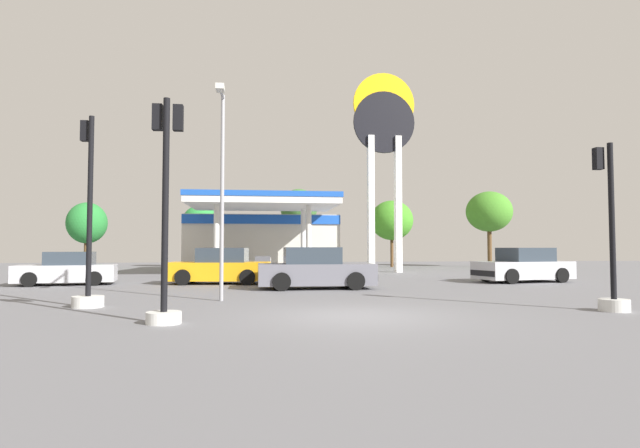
% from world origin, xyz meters
% --- Properties ---
extents(ground_plane, '(90.00, 90.00, 0.00)m').
position_xyz_m(ground_plane, '(0.00, 0.00, 0.00)').
color(ground_plane, slate).
rests_on(ground_plane, ground).
extents(gas_station, '(10.46, 12.01, 4.68)m').
position_xyz_m(gas_station, '(-2.00, 23.71, 2.27)').
color(gas_station, beige).
rests_on(gas_station, ground).
extents(station_pole_sign, '(4.09, 0.56, 13.15)m').
position_xyz_m(station_pole_sign, '(5.93, 20.50, 8.41)').
color(station_pole_sign, white).
rests_on(station_pole_sign, ground).
extents(car_0, '(4.76, 2.70, 1.61)m').
position_xyz_m(car_0, '(10.09, 10.66, 0.73)').
color(car_0, black).
rests_on(car_0, ground).
extents(car_1, '(4.64, 2.40, 1.60)m').
position_xyz_m(car_1, '(-3.98, 11.26, 0.73)').
color(car_1, black).
rests_on(car_1, ground).
extents(car_2, '(4.22, 2.32, 1.43)m').
position_xyz_m(car_2, '(-10.50, 11.34, 0.65)').
color(car_2, black).
rests_on(car_2, ground).
extents(car_3, '(4.57, 2.12, 1.63)m').
position_xyz_m(car_3, '(-0.04, 8.05, 0.74)').
color(car_3, black).
rests_on(car_3, ground).
extents(traffic_signal_0, '(0.74, 0.74, 4.85)m').
position_xyz_m(traffic_signal_0, '(-4.27, -0.67, 1.87)').
color(traffic_signal_0, silver).
rests_on(traffic_signal_0, ground).
extents(traffic_signal_1, '(0.82, 0.82, 5.23)m').
position_xyz_m(traffic_signal_1, '(-6.88, 2.62, 1.38)').
color(traffic_signal_1, silver).
rests_on(traffic_signal_1, ground).
extents(traffic_signal_2, '(0.73, 0.73, 4.30)m').
position_xyz_m(traffic_signal_2, '(6.65, 0.08, 1.22)').
color(traffic_signal_2, silver).
rests_on(traffic_signal_2, ground).
extents(tree_0, '(3.10, 3.10, 5.23)m').
position_xyz_m(tree_0, '(-15.89, 30.64, 3.57)').
color(tree_0, brown).
rests_on(tree_0, ground).
extents(tree_1, '(3.04, 3.04, 5.13)m').
position_xyz_m(tree_1, '(-7.01, 30.99, 3.65)').
color(tree_1, brown).
rests_on(tree_1, ground).
extents(tree_2, '(3.01, 3.01, 6.39)m').
position_xyz_m(tree_2, '(1.01, 29.24, 4.83)').
color(tree_2, brown).
rests_on(tree_2, ground).
extents(tree_3, '(3.55, 3.55, 5.54)m').
position_xyz_m(tree_3, '(8.77, 29.28, 3.88)').
color(tree_3, brown).
rests_on(tree_3, ground).
extents(tree_4, '(3.80, 3.80, 6.33)m').
position_xyz_m(tree_4, '(16.97, 28.56, 4.61)').
color(tree_4, brown).
rests_on(tree_4, ground).
extents(corner_streetlamp, '(0.24, 1.48, 6.31)m').
position_xyz_m(corner_streetlamp, '(-3.38, 3.60, 3.84)').
color(corner_streetlamp, gray).
rests_on(corner_streetlamp, ground).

